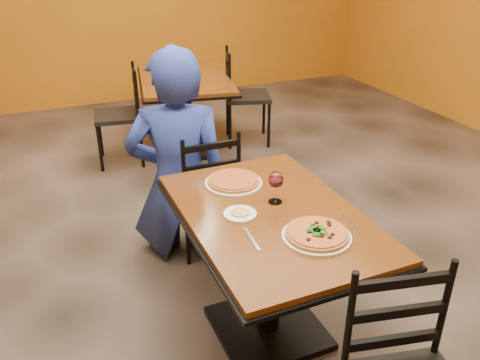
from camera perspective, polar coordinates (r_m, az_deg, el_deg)
name	(u,v)px	position (r m, az deg, el deg)	size (l,w,h in m)	color
floor	(233,278)	(3.20, -0.80, -11.22)	(7.00, 8.00, 0.01)	black
table_main	(271,246)	(2.50, 3.54, -7.58)	(0.83, 1.23, 0.75)	#663410
table_second	(185,97)	(4.83, -6.31, 9.51)	(1.05, 1.37, 0.75)	#663410
chair_main_far	(204,188)	(3.30, -4.21, -0.97)	(0.40, 0.40, 0.88)	black
chair_second_left	(118,116)	(4.72, -13.90, 7.15)	(0.41, 0.41, 0.90)	black
chair_second_right	(248,97)	(5.07, 0.90, 9.55)	(0.43, 0.43, 0.95)	black
diner	(177,154)	(3.19, -7.22, 2.98)	(0.67, 0.44, 1.39)	navy
plate_main	(317,236)	(2.24, 8.80, -6.41)	(0.31, 0.31, 0.01)	white
pizza_main	(317,233)	(2.23, 8.82, -6.06)	(0.28, 0.28, 0.02)	maroon
plate_far	(234,183)	(2.66, -0.74, -0.33)	(0.31, 0.31, 0.01)	white
pizza_far	(234,180)	(2.66, -0.75, -0.02)	(0.28, 0.28, 0.02)	#B45F22
side_plate	(240,214)	(2.38, 0.01, -3.92)	(0.16, 0.16, 0.01)	white
dip	(240,212)	(2.37, 0.01, -3.73)	(0.09, 0.09, 0.01)	tan
wine_glass	(276,186)	(2.45, 4.13, -0.70)	(0.08, 0.08, 0.18)	white
fork	(252,239)	(2.20, 1.38, -6.78)	(0.01, 0.19, 0.00)	silver
knife	(350,224)	(2.36, 12.59, -4.98)	(0.01, 0.21, 0.00)	silver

